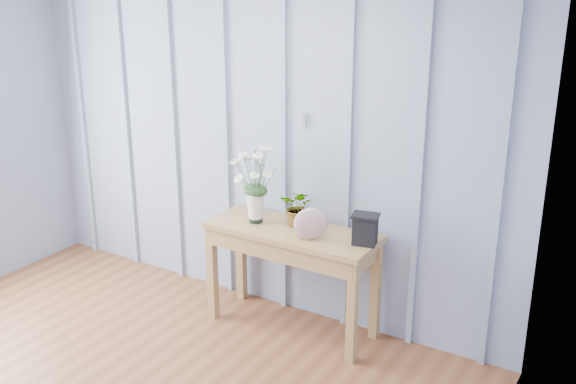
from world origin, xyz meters
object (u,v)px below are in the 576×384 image
Objects in this scene: felt_disc_vessel at (311,224)px; carved_box at (365,229)px; daisy_vase at (255,170)px; sideboard at (292,245)px.

felt_disc_vessel is 0.35m from carved_box.
carved_box is (0.33, 0.12, -0.01)m from felt_disc_vessel.
daisy_vase reaches higher than felt_disc_vessel.
carved_box is at bearing 2.50° from sideboard.
carved_box is (0.81, 0.04, -0.27)m from daisy_vase.
felt_disc_vessel reaches higher than sideboard.
daisy_vase reaches higher than carved_box.
carved_box is at bearing 2.93° from daisy_vase.
daisy_vase is at bearing -177.07° from carved_box.
sideboard is 5.89× the size of carved_box.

